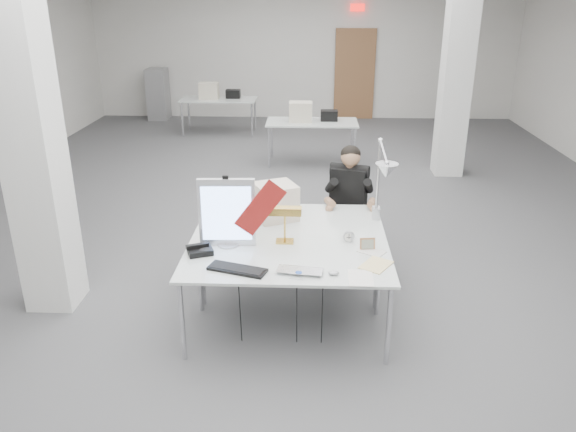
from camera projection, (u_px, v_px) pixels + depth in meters
The scene contains 23 objects.
room_shell at pixel (299, 95), 6.86m from camera, with size 10.04×14.04×3.24m.
desk_main at pixel (287, 261), 4.77m from camera, with size 1.80×0.90×0.03m, color silver.
desk_second at pixel (291, 221), 5.61m from camera, with size 1.80×0.90×0.03m, color silver.
bg_desk_a at pixel (312, 122), 9.87m from camera, with size 1.60×0.80×0.03m, color silver.
bg_desk_b at pixel (219, 99), 11.99m from camera, with size 1.60×0.80×0.03m, color silver.
filing_cabinet at pixel (158, 94), 13.45m from camera, with size 0.45×0.55×1.20m, color gray.
office_chair at pixel (348, 214), 6.33m from camera, with size 0.53×0.53×1.08m, color black, non-canonical shape.
seated_person at pixel (349, 185), 6.15m from camera, with size 0.43×0.54×0.81m, color black, non-canonical shape.
monitor at pixel (227, 213), 4.93m from camera, with size 0.50×0.05×0.62m, color silver.
pennant at pixel (261, 208), 4.86m from camera, with size 0.49×0.01×0.21m, color maroon.
keyboard at pixel (237, 269), 4.57m from camera, with size 0.48×0.16×0.02m, color black.
laptop at pixel (299, 274), 4.48m from camera, with size 0.37×0.24×0.03m, color #BABABF.
mouse at pixel (334, 273), 4.49m from camera, with size 0.09×0.06×0.04m, color #A2A2A6.
bankers_lamp at pixel (285, 223), 5.03m from camera, with size 0.33×0.13×0.37m, color gold, non-canonical shape.
desk_phone at pixel (200, 251), 4.87m from camera, with size 0.21×0.19×0.05m, color black.
picture_frame_left at pixel (220, 239), 5.03m from camera, with size 0.14×0.01×0.11m, color #9D7E43.
picture_frame_right at pixel (367, 244), 4.93m from camera, with size 0.14×0.01×0.11m, color #B4794D.
desk_clock at pixel (349, 237), 5.08m from camera, with size 0.10×0.10×0.03m, color #A9A8AD.
paper_stack_a at pixel (361, 278), 4.45m from camera, with size 0.20×0.28×0.01m, color white.
paper_stack_b at pixel (376, 265), 4.66m from camera, with size 0.20×0.28×0.01m, color #EED48E.
paper_stack_c at pixel (372, 252), 4.90m from camera, with size 0.22×0.15×0.01m, color silver.
beige_monitor at pixel (276, 201), 5.57m from camera, with size 0.38×0.36×0.36m, color beige.
architect_lamp at pixel (381, 179), 5.21m from camera, with size 0.26×0.77×0.99m, color silver, non-canonical shape.
Camera 1 is at (0.19, -6.79, 2.86)m, focal length 35.00 mm.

